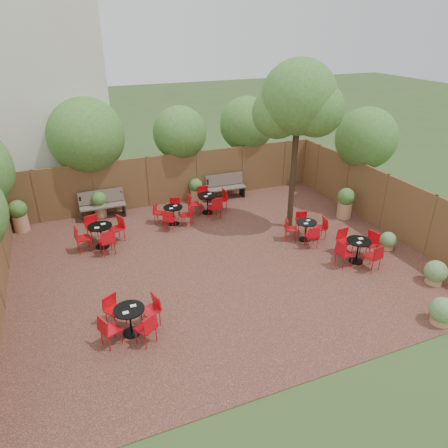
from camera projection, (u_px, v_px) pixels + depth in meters
name	position (u px, v px, depth m)	size (l,w,h in m)	color
ground	(222.00, 262.00, 12.58)	(80.00, 80.00, 0.00)	#354F23
courtyard_paving	(222.00, 261.00, 12.58)	(12.00, 10.00, 0.02)	black
fence_back	(174.00, 179.00, 16.29)	(12.00, 0.08, 2.00)	brown
fence_right	(383.00, 202.00, 14.19)	(0.08, 10.00, 2.00)	brown
neighbour_building	(35.00, 96.00, 15.93)	(5.00, 4.00, 8.00)	beige
overhang_foliage	(113.00, 159.00, 12.77)	(15.72, 10.86, 2.76)	#396A22
courtyard_tree	(298.00, 104.00, 12.87)	(2.58, 2.48, 5.62)	black
park_bench_left	(102.00, 204.00, 15.22)	(1.63, 0.54, 1.00)	brown
park_bench_right	(225.00, 186.00, 16.89)	(1.61, 0.55, 0.99)	brown
bistro_tables	(211.00, 236.00, 13.17)	(8.53, 7.16, 0.87)	black
planters	(176.00, 203.00, 15.13)	(11.64, 4.09, 1.15)	#AC7A56
low_shrubs	(425.00, 278.00, 11.19)	(1.97, 3.95, 0.68)	#AC7A56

